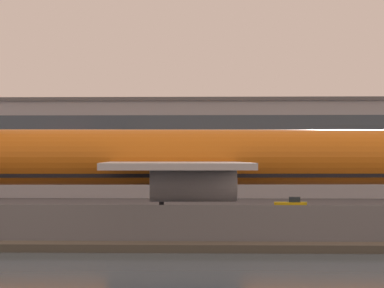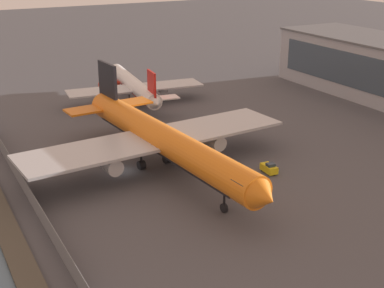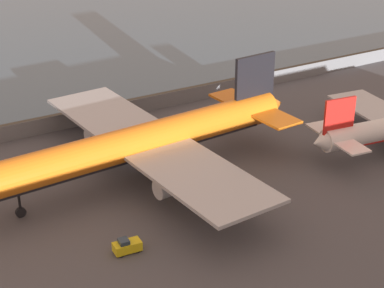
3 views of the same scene
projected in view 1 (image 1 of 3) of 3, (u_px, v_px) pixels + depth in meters
name	position (u px, v px, depth m)	size (l,w,h in m)	color
ground_plane	(152.00, 229.00, 89.79)	(500.00, 500.00, 0.00)	#4C4C51
shoreline_seawall	(126.00, 247.00, 69.31)	(320.00, 3.00, 0.50)	#474238
perimeter_fence	(133.00, 225.00, 73.82)	(280.00, 0.10, 2.65)	slate
cargo_jet_orange	(190.00, 159.00, 95.54)	(53.33, 46.28, 14.54)	orange
baggage_tug	(291.00, 207.00, 110.12)	(3.29, 1.80, 1.80)	yellow
terminal_building	(235.00, 148.00, 162.70)	(96.40, 20.25, 13.87)	#9EA3AD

